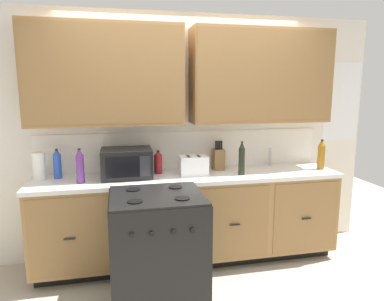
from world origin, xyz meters
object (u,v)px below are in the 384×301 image
paper_towel_roll (39,166)px  bottle_blue (57,164)px  knife_block (218,159)px  stove_range (158,249)px  bottle_amber (321,155)px  toaster (193,165)px  bottle_red (158,162)px  microwave (127,163)px  bottle_violet (80,166)px  bottle_dark (242,159)px

paper_towel_roll → bottle_blue: (0.16, 0.02, 0.01)m
knife_block → paper_towel_roll: 1.77m
bottle_blue → stove_range: bearing=-41.2°
stove_range → bottle_amber: bottle_amber is taller
knife_block → toaster: bearing=-151.4°
paper_towel_roll → bottle_red: (1.13, 0.01, -0.01)m
toaster → stove_range: bearing=-125.3°
knife_block → bottle_blue: (-1.61, -0.03, 0.02)m
microwave → bottle_violet: 0.44m
stove_range → bottle_red: 0.95m
bottle_violet → bottle_red: size_ratio=1.35×
bottle_dark → microwave: bearing=172.8°
bottle_blue → bottle_violet: size_ratio=0.89×
stove_range → microwave: size_ratio=1.98×
stove_range → bottle_blue: (-0.86, 0.76, 0.60)m
stove_range → bottle_violet: bottle_violet is taller
bottle_blue → bottle_dark: bearing=-7.6°
bottle_dark → knife_block: bearing=121.5°
bottle_red → bottle_violet: bearing=-163.8°
microwave → bottle_blue: size_ratio=1.68×
bottle_amber → bottle_blue: (-2.69, 0.18, -0.02)m
microwave → bottle_dark: (1.12, -0.14, 0.02)m
toaster → bottle_amber: size_ratio=0.88×
toaster → bottle_dark: 0.49m
bottle_blue → bottle_red: size_ratio=1.21×
bottle_blue → bottle_red: (0.97, -0.01, -0.02)m
microwave → bottle_violet: size_ratio=1.50×
paper_towel_roll → bottle_violet: bottle_violet is taller
microwave → bottle_red: bearing=15.6°
bottle_amber → bottle_blue: size_ratio=1.12×
paper_towel_roll → bottle_blue: bearing=5.6°
knife_block → stove_range: bearing=-133.5°
bottle_amber → toaster: bearing=178.1°
bottle_amber → microwave: bearing=177.5°
stove_range → knife_block: knife_block is taller
bottle_amber → bottle_red: (-1.72, 0.18, -0.04)m
knife_block → bottle_dark: size_ratio=0.92×
stove_range → paper_towel_roll: 1.40m
stove_range → bottle_red: size_ratio=4.01×
bottle_amber → bottle_red: size_ratio=1.35×
toaster → knife_block: knife_block is taller
bottle_dark → stove_range: bearing=-150.3°
microwave → bottle_red: 0.33m
toaster → bottle_red: bearing=158.8°
toaster → bottle_dark: bottle_dark is taller
microwave → knife_block: (0.96, 0.13, -0.02)m
toaster → paper_towel_roll: paper_towel_roll is taller
toaster → bottle_amber: 1.39m
stove_range → knife_block: 1.23m
toaster → paper_towel_roll: size_ratio=1.08×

